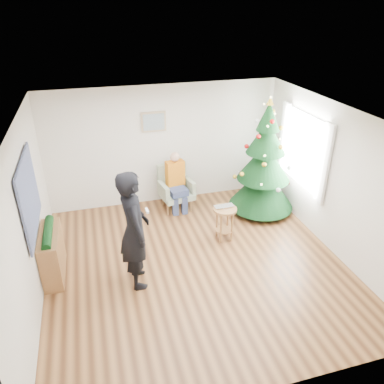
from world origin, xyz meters
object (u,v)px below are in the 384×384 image
object	(u,v)px
armchair	(176,193)
standing_man	(134,230)
stool	(224,223)
console	(52,254)
christmas_tree	(264,163)

from	to	relation	value
armchair	standing_man	size ratio (longest dim) A/B	0.49
stool	console	distance (m)	3.08
armchair	standing_man	world-z (taller)	standing_man
stool	console	bearing A→B (deg)	-175.98
standing_man	console	distance (m)	1.53
armchair	stool	bearing A→B (deg)	-77.12
christmas_tree	standing_man	bearing A→B (deg)	-151.54
christmas_tree	standing_man	world-z (taller)	christmas_tree
armchair	console	bearing A→B (deg)	-155.38
standing_man	stool	bearing A→B (deg)	-69.07
armchair	standing_man	bearing A→B (deg)	-127.21
armchair	console	xyz separation A→B (m)	(-2.47, -1.67, 0.05)
armchair	standing_man	distance (m)	2.58
christmas_tree	console	world-z (taller)	christmas_tree
christmas_tree	armchair	distance (m)	2.00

